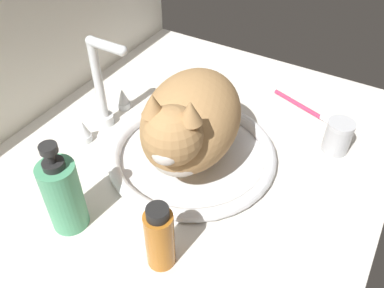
{
  "coord_description": "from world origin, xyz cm",
  "views": [
    {
      "loc": [
        -48.22,
        -30.98,
        62.03
      ],
      "look_at": [
        4.57,
        -0.06,
        7.0
      ],
      "focal_mm": 37.83,
      "sensor_mm": 36.0,
      "label": 1
    }
  ],
  "objects_px": {
    "faucet": "(103,93)",
    "soap_pump_bottle": "(63,195)",
    "sink_basin": "(192,154)",
    "metal_jar": "(338,137)",
    "cat": "(189,122)",
    "toothbrush": "(303,107)",
    "amber_bottle": "(160,237)"
  },
  "relations": [
    {
      "from": "cat",
      "to": "amber_bottle",
      "type": "xyz_separation_m",
      "value": [
        -0.22,
        -0.07,
        -0.05
      ]
    },
    {
      "from": "toothbrush",
      "to": "sink_basin",
      "type": "bearing_deg",
      "value": 152.96
    },
    {
      "from": "sink_basin",
      "to": "soap_pump_bottle",
      "type": "relative_size",
      "value": 1.9
    },
    {
      "from": "faucet",
      "to": "soap_pump_bottle",
      "type": "bearing_deg",
      "value": -154.35
    },
    {
      "from": "soap_pump_bottle",
      "to": "metal_jar",
      "type": "bearing_deg",
      "value": -39.53
    },
    {
      "from": "soap_pump_bottle",
      "to": "toothbrush",
      "type": "xyz_separation_m",
      "value": [
        0.54,
        -0.25,
        -0.07
      ]
    },
    {
      "from": "amber_bottle",
      "to": "toothbrush",
      "type": "bearing_deg",
      "value": -7.24
    },
    {
      "from": "toothbrush",
      "to": "metal_jar",
      "type": "bearing_deg",
      "value": -135.4
    },
    {
      "from": "faucet",
      "to": "sink_basin",
      "type": "bearing_deg",
      "value": -90.0
    },
    {
      "from": "faucet",
      "to": "soap_pump_bottle",
      "type": "xyz_separation_m",
      "value": [
        -0.25,
        -0.12,
        -0.01
      ]
    },
    {
      "from": "faucet",
      "to": "cat",
      "type": "distance_m",
      "value": 0.23
    },
    {
      "from": "cat",
      "to": "toothbrush",
      "type": "relative_size",
      "value": 2.43
    },
    {
      "from": "faucet",
      "to": "toothbrush",
      "type": "relative_size",
      "value": 1.38
    },
    {
      "from": "cat",
      "to": "sink_basin",
      "type": "bearing_deg",
      "value": 13.03
    },
    {
      "from": "sink_basin",
      "to": "cat",
      "type": "distance_m",
      "value": 0.1
    },
    {
      "from": "faucet",
      "to": "metal_jar",
      "type": "xyz_separation_m",
      "value": [
        0.18,
        -0.47,
        -0.05
      ]
    },
    {
      "from": "sink_basin",
      "to": "metal_jar",
      "type": "relative_size",
      "value": 4.74
    },
    {
      "from": "metal_jar",
      "to": "soap_pump_bottle",
      "type": "height_order",
      "value": "soap_pump_bottle"
    },
    {
      "from": "faucet",
      "to": "metal_jar",
      "type": "height_order",
      "value": "faucet"
    },
    {
      "from": "soap_pump_bottle",
      "to": "toothbrush",
      "type": "bearing_deg",
      "value": -24.89
    },
    {
      "from": "faucet",
      "to": "amber_bottle",
      "type": "distance_m",
      "value": 0.38
    },
    {
      "from": "sink_basin",
      "to": "amber_bottle",
      "type": "bearing_deg",
      "value": -161.37
    },
    {
      "from": "cat",
      "to": "metal_jar",
      "type": "height_order",
      "value": "cat"
    },
    {
      "from": "metal_jar",
      "to": "amber_bottle",
      "type": "height_order",
      "value": "amber_bottle"
    },
    {
      "from": "sink_basin",
      "to": "faucet",
      "type": "distance_m",
      "value": 0.24
    },
    {
      "from": "metal_jar",
      "to": "soap_pump_bottle",
      "type": "relative_size",
      "value": 0.4
    },
    {
      "from": "cat",
      "to": "soap_pump_bottle",
      "type": "bearing_deg",
      "value": 155.23
    },
    {
      "from": "cat",
      "to": "faucet",
      "type": "bearing_deg",
      "value": 85.46
    },
    {
      "from": "faucet",
      "to": "amber_bottle",
      "type": "relative_size",
      "value": 1.66
    },
    {
      "from": "faucet",
      "to": "cat",
      "type": "relative_size",
      "value": 0.57
    },
    {
      "from": "sink_basin",
      "to": "toothbrush",
      "type": "height_order",
      "value": "sink_basin"
    },
    {
      "from": "metal_jar",
      "to": "soap_pump_bottle",
      "type": "bearing_deg",
      "value": 140.47
    }
  ]
}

